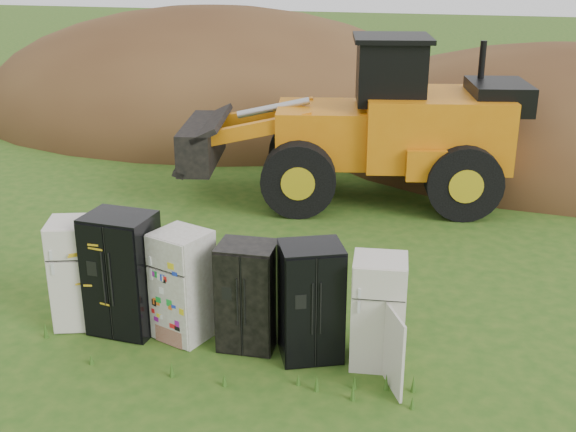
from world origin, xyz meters
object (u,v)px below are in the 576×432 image
fridge_dark_mid (248,296)px  wheel_loader (347,120)px  fridge_open_door (378,312)px  fridge_black_side (123,273)px  fridge_sticker (183,285)px  fridge_black_right (311,301)px  fridge_leftmost (78,273)px

fridge_dark_mid → wheel_loader: wheel_loader is taller
fridge_dark_mid → fridge_open_door: 1.95m
fridge_black_side → fridge_dark_mid: size_ratio=1.17×
fridge_sticker → fridge_black_right: 2.02m
fridge_black_side → fridge_sticker: (0.99, 0.04, -0.10)m
fridge_sticker → wheel_loader: bearing=99.8°
fridge_dark_mid → fridge_black_right: 0.98m
fridge_leftmost → fridge_dark_mid: size_ratio=1.06×
fridge_black_side → wheel_loader: bearing=76.7°
fridge_leftmost → fridge_black_side: size_ratio=0.91×
fridge_dark_mid → fridge_leftmost: bearing=177.4°
fridge_open_door → wheel_loader: 7.51m
fridge_leftmost → wheel_loader: wheel_loader is taller
fridge_black_right → fridge_black_side: bearing=155.7°
fridge_leftmost → wheel_loader: size_ratio=0.22×
fridge_dark_mid → fridge_open_door: bearing=-2.7°
fridge_sticker → fridge_open_door: 3.00m
wheel_loader → fridge_black_side: bearing=-118.5°
fridge_black_side → fridge_dark_mid: fridge_black_side is taller
fridge_dark_mid → fridge_black_right: fridge_black_right is taller
fridge_black_right → fridge_dark_mid: bearing=153.7°
fridge_dark_mid → wheel_loader: size_ratio=0.21×
fridge_dark_mid → fridge_open_door: fridge_open_door is taller
fridge_dark_mid → wheel_loader: bearing=86.1°
fridge_black_side → fridge_leftmost: bearing=-177.4°
fridge_leftmost → fridge_dark_mid: bearing=-18.6°
wheel_loader → fridge_sticker: bearing=-111.1°
fridge_black_side → fridge_black_right: fridge_black_side is taller
fridge_dark_mid → wheel_loader: 7.29m
fridge_leftmost → fridge_black_side: bearing=-19.5°
fridge_open_door → fridge_leftmost: bearing=173.7°
fridge_open_door → fridge_black_side: bearing=173.8°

